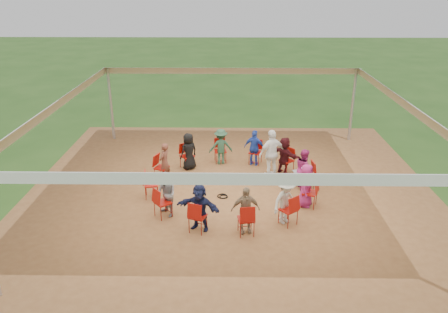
{
  "coord_description": "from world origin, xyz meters",
  "views": [
    {
      "loc": [
        -0.04,
        -12.5,
        6.33
      ],
      "look_at": [
        -0.23,
        0.3,
        1.11
      ],
      "focal_mm": 35.0,
      "sensor_mm": 36.0,
      "label": 1
    }
  ],
  "objects_px": {
    "person_seated_2": "(255,148)",
    "chair_6": "(151,184)",
    "laptop": "(299,170)",
    "chair_5": "(162,168)",
    "chair_0": "(307,175)",
    "person_seated_9": "(286,201)",
    "chair_8": "(198,216)",
    "chair_4": "(187,156)",
    "chair_10": "(288,210)",
    "person_seated_3": "(221,146)",
    "person_seated_0": "(304,169)",
    "person_seated_8": "(245,210)",
    "person_seated_10": "(306,185)",
    "person_seated_5": "(165,162)",
    "person_seated_6": "(166,195)",
    "chair_9": "(246,219)",
    "standing_person": "(272,154)",
    "person_seated_7": "(200,207)",
    "chair_11": "(310,193)",
    "chair_3": "(220,151)",
    "chair_7": "(163,203)",
    "person_seated_4": "(189,151)",
    "cable_coil": "(223,196)",
    "chair_2": "(255,152)",
    "chair_1": "(286,161)",
    "person_seated_1": "(284,156)"
  },
  "relations": [
    {
      "from": "chair_0",
      "to": "chair_1",
      "type": "relative_size",
      "value": 1.0
    },
    {
      "from": "person_seated_9",
      "to": "chair_11",
      "type": "bearing_deg",
      "value": 9.75
    },
    {
      "from": "person_seated_9",
      "to": "laptop",
      "type": "bearing_deg",
      "value": 33.39
    },
    {
      "from": "chair_8",
      "to": "person_seated_3",
      "type": "height_order",
      "value": "person_seated_3"
    },
    {
      "from": "person_seated_3",
      "to": "laptop",
      "type": "height_order",
      "value": "person_seated_3"
    },
    {
      "from": "chair_0",
      "to": "chair_6",
      "type": "bearing_deg",
      "value": 90.0
    },
    {
      "from": "chair_8",
      "to": "standing_person",
      "type": "distance_m",
      "value": 4.24
    },
    {
      "from": "person_seated_10",
      "to": "person_seated_2",
      "type": "bearing_deg",
      "value": 45.0
    },
    {
      "from": "chair_10",
      "to": "person_seated_3",
      "type": "xyz_separation_m",
      "value": [
        -1.95,
        4.28,
        0.22
      ]
    },
    {
      "from": "chair_4",
      "to": "person_seated_9",
      "type": "distance_m",
      "value": 4.88
    },
    {
      "from": "chair_3",
      "to": "chair_10",
      "type": "bearing_deg",
      "value": 105.0
    },
    {
      "from": "person_seated_9",
      "to": "person_seated_3",
      "type": "bearing_deg",
      "value": 75.0
    },
    {
      "from": "chair_4",
      "to": "person_seated_0",
      "type": "bearing_deg",
      "value": 119.19
    },
    {
      "from": "person_seated_2",
      "to": "person_seated_3",
      "type": "height_order",
      "value": "same"
    },
    {
      "from": "person_seated_10",
      "to": "person_seated_4",
      "type": "bearing_deg",
      "value": 75.0
    },
    {
      "from": "person_seated_5",
      "to": "person_seated_7",
      "type": "height_order",
      "value": "same"
    },
    {
      "from": "person_seated_5",
      "to": "person_seated_6",
      "type": "bearing_deg",
      "value": 30.0
    },
    {
      "from": "person_seated_1",
      "to": "person_seated_7",
      "type": "xyz_separation_m",
      "value": [
        -2.69,
        -3.72,
        0.0
      ]
    },
    {
      "from": "person_seated_6",
      "to": "chair_4",
      "type": "bearing_deg",
      "value": 136.41
    },
    {
      "from": "person_seated_5",
      "to": "standing_person",
      "type": "xyz_separation_m",
      "value": [
        3.6,
        0.38,
        0.18
      ]
    },
    {
      "from": "chair_4",
      "to": "chair_5",
      "type": "relative_size",
      "value": 1.0
    },
    {
      "from": "chair_4",
      "to": "chair_8",
      "type": "height_order",
      "value": "same"
    },
    {
      "from": "laptop",
      "to": "chair_5",
      "type": "bearing_deg",
      "value": 74.1
    },
    {
      "from": "person_seated_3",
      "to": "person_seated_6",
      "type": "height_order",
      "value": "same"
    },
    {
      "from": "chair_0",
      "to": "cable_coil",
      "type": "height_order",
      "value": "chair_0"
    },
    {
      "from": "chair_2",
      "to": "person_seated_10",
      "type": "relative_size",
      "value": 0.68
    },
    {
      "from": "person_seated_8",
      "to": "person_seated_10",
      "type": "bearing_deg",
      "value": 30.0
    },
    {
      "from": "chair_0",
      "to": "chair_8",
      "type": "height_order",
      "value": "same"
    },
    {
      "from": "chair_4",
      "to": "person_seated_0",
      "type": "height_order",
      "value": "person_seated_0"
    },
    {
      "from": "chair_11",
      "to": "person_seated_5",
      "type": "xyz_separation_m",
      "value": [
        -4.55,
        1.74,
        0.22
      ]
    },
    {
      "from": "chair_9",
      "to": "person_seated_0",
      "type": "height_order",
      "value": "person_seated_0"
    },
    {
      "from": "chair_4",
      "to": "person_seated_2",
      "type": "bearing_deg",
      "value": 147.56
    },
    {
      "from": "person_seated_0",
      "to": "person_seated_8",
      "type": "relative_size",
      "value": 1.0
    },
    {
      "from": "chair_7",
      "to": "chair_9",
      "type": "bearing_deg",
      "value": 30.0
    },
    {
      "from": "chair_0",
      "to": "person_seated_2",
      "type": "bearing_deg",
      "value": 32.44
    },
    {
      "from": "person_seated_6",
      "to": "person_seated_8",
      "type": "distance_m",
      "value": 2.38
    },
    {
      "from": "chair_3",
      "to": "laptop",
      "type": "relative_size",
      "value": 2.34
    },
    {
      "from": "chair_10",
      "to": "standing_person",
      "type": "distance_m",
      "value": 3.2
    },
    {
      "from": "person_seated_4",
      "to": "laptop",
      "type": "xyz_separation_m",
      "value": [
        3.69,
        -1.49,
        -0.04
      ]
    },
    {
      "from": "chair_8",
      "to": "person_seated_0",
      "type": "distance_m",
      "value": 4.23
    },
    {
      "from": "chair_6",
      "to": "chair_9",
      "type": "relative_size",
      "value": 1.0
    },
    {
      "from": "person_seated_2",
      "to": "chair_6",
      "type": "bearing_deg",
      "value": 59.19
    },
    {
      "from": "chair_0",
      "to": "chair_7",
      "type": "xyz_separation_m",
      "value": [
        -4.4,
        -1.97,
        0.0
      ]
    },
    {
      "from": "chair_0",
      "to": "person_seated_9",
      "type": "bearing_deg",
      "value": 147.56
    },
    {
      "from": "chair_11",
      "to": "person_seated_6",
      "type": "height_order",
      "value": "person_seated_6"
    },
    {
      "from": "chair_10",
      "to": "person_seated_0",
      "type": "bearing_deg",
      "value": 32.44
    },
    {
      "from": "chair_5",
      "to": "cable_coil",
      "type": "bearing_deg",
      "value": 80.33
    },
    {
      "from": "person_seated_7",
      "to": "cable_coil",
      "type": "height_order",
      "value": "person_seated_7"
    },
    {
      "from": "chair_9",
      "to": "chair_10",
      "type": "bearing_deg",
      "value": 15.0
    },
    {
      "from": "person_seated_7",
      "to": "laptop",
      "type": "xyz_separation_m",
      "value": [
        3.04,
        2.57,
        -0.04
      ]
    }
  ]
}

